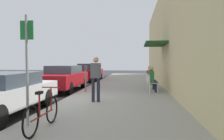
{
  "coord_description": "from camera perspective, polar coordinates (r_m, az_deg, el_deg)",
  "views": [
    {
      "loc": [
        2.93,
        -8.29,
        1.64
      ],
      "look_at": [
        0.95,
        8.9,
        0.93
      ],
      "focal_mm": 33.74,
      "sensor_mm": 36.0,
      "label": 1
    }
  ],
  "objects": [
    {
      "name": "seated_patron_0",
      "position": [
        10.47,
        10.84,
        -2.22
      ],
      "size": [
        0.47,
        0.42,
        1.29
      ],
      "color": "#232838",
      "rests_on": "sidewalk_slab"
    },
    {
      "name": "pedestrian_standing",
      "position": [
        7.9,
        -4.44,
        -1.45
      ],
      "size": [
        0.36,
        0.22,
        1.7
      ],
      "color": "#232838",
      "rests_on": "sidewalk_slab"
    },
    {
      "name": "seated_patron_1",
      "position": [
        11.45,
        10.48,
        -1.83
      ],
      "size": [
        0.51,
        0.47,
        1.29
      ],
      "color": "#232838",
      "rests_on": "sidewalk_slab"
    },
    {
      "name": "ground_plane",
      "position": [
        8.94,
        -12.82,
        -8.3
      ],
      "size": [
        60.0,
        60.0,
        0.0
      ],
      "primitive_type": "plane",
      "color": "#2D2D30"
    },
    {
      "name": "parking_meter",
      "position": [
        10.46,
        -7.17,
        -1.81
      ],
      "size": [
        0.12,
        0.1,
        1.32
      ],
      "color": "slate",
      "rests_on": "sidewalk_slab"
    },
    {
      "name": "parked_car_2",
      "position": [
        18.04,
        -6.34,
        -0.5
      ],
      "size": [
        1.8,
        4.4,
        1.46
      ],
      "color": "maroon",
      "rests_on": "ground_plane"
    },
    {
      "name": "cafe_chair_0",
      "position": [
        10.47,
        10.51,
        -3.28
      ],
      "size": [
        0.51,
        0.51,
        0.87
      ],
      "color": "silver",
      "rests_on": "sidewalk_slab"
    },
    {
      "name": "street_sign",
      "position": [
        5.29,
        -22.05,
        2.15
      ],
      "size": [
        0.32,
        0.06,
        2.6
      ],
      "color": "gray",
      "rests_on": "sidewalk_slab"
    },
    {
      "name": "parked_car_0",
      "position": [
        7.22,
        -27.61,
        -5.53
      ],
      "size": [
        1.8,
        4.4,
        1.29
      ],
      "color": "#B7B7BC",
      "rests_on": "ground_plane"
    },
    {
      "name": "bicycle_0",
      "position": [
        5.02,
        -18.27,
        -11.16
      ],
      "size": [
        0.46,
        1.71,
        0.9
      ],
      "color": "black",
      "rests_on": "sidewalk_slab"
    },
    {
      "name": "parked_car_1",
      "position": [
        12.05,
        -13.0,
        -2.02
      ],
      "size": [
        1.8,
        4.4,
        1.41
      ],
      "color": "maroon",
      "rests_on": "ground_plane"
    },
    {
      "name": "building_facade",
      "position": [
        10.54,
        16.13,
        10.29
      ],
      "size": [
        1.4,
        32.0,
        6.24
      ],
      "color": "beige",
      "rests_on": "ground_plane"
    },
    {
      "name": "cafe_chair_1",
      "position": [
        11.44,
        10.19,
        -2.8
      ],
      "size": [
        0.56,
        0.56,
        0.87
      ],
      "color": "silver",
      "rests_on": "sidewalk_slab"
    },
    {
      "name": "sidewalk_slab",
      "position": [
        10.43,
        2.77,
        -6.38
      ],
      "size": [
        4.5,
        32.0,
        0.12
      ],
      "primitive_type": "cube",
      "color": "#9E9B93",
      "rests_on": "ground_plane"
    }
  ]
}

